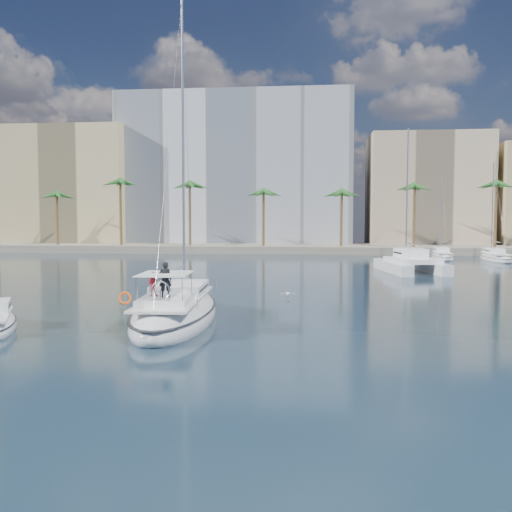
# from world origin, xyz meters

# --- Properties ---
(ground) EXTENTS (160.00, 160.00, 0.00)m
(ground) POSITION_xyz_m (0.00, 0.00, 0.00)
(ground) COLOR black
(ground) RESTS_ON ground
(quay) EXTENTS (120.00, 14.00, 1.20)m
(quay) POSITION_xyz_m (0.00, 61.00, 0.60)
(quay) COLOR gray
(quay) RESTS_ON ground
(building_modern) EXTENTS (42.00, 16.00, 28.00)m
(building_modern) POSITION_xyz_m (-12.00, 73.00, 14.00)
(building_modern) COLOR silver
(building_modern) RESTS_ON ground
(building_tan_left) EXTENTS (22.00, 14.00, 22.00)m
(building_tan_left) POSITION_xyz_m (-42.00, 69.00, 11.00)
(building_tan_left) COLOR tan
(building_tan_left) RESTS_ON ground
(building_beige) EXTENTS (20.00, 14.00, 20.00)m
(building_beige) POSITION_xyz_m (22.00, 70.00, 10.00)
(building_beige) COLOR #C2AB8B
(building_beige) RESTS_ON ground
(palm_left) EXTENTS (3.60, 3.60, 12.30)m
(palm_left) POSITION_xyz_m (-34.00, 57.00, 10.28)
(palm_left) COLOR brown
(palm_left) RESTS_ON ground
(palm_centre) EXTENTS (3.60, 3.60, 12.30)m
(palm_centre) POSITION_xyz_m (0.00, 57.00, 10.28)
(palm_centre) COLOR brown
(palm_centre) RESTS_ON ground
(main_sloop) EXTENTS (4.89, 13.34, 19.49)m
(main_sloop) POSITION_xyz_m (-5.21, -2.77, 0.57)
(main_sloop) COLOR silver
(main_sloop) RESTS_ON ground
(catamaran) EXTENTS (6.79, 11.06, 15.31)m
(catamaran) POSITION_xyz_m (12.62, 28.01, 1.10)
(catamaran) COLOR silver
(catamaran) RESTS_ON ground
(seagull) EXTENTS (1.16, 0.50, 0.21)m
(seagull) POSITION_xyz_m (0.53, 7.47, 0.33)
(seagull) COLOR silver
(seagull) RESTS_ON ground
(moored_yacht_a) EXTENTS (3.37, 9.52, 11.90)m
(moored_yacht_a) POSITION_xyz_m (20.00, 47.00, 0.00)
(moored_yacht_a) COLOR silver
(moored_yacht_a) RESTS_ON ground
(moored_yacht_b) EXTENTS (3.32, 10.83, 13.72)m
(moored_yacht_b) POSITION_xyz_m (26.50, 45.00, 0.00)
(moored_yacht_b) COLOR silver
(moored_yacht_b) RESTS_ON ground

